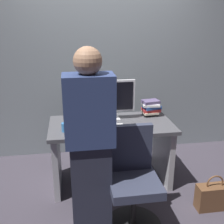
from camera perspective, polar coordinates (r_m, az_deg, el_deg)
name	(u,v)px	position (r m, az deg, el deg)	size (l,w,h in m)	color
ground_plane	(111,181)	(3.36, -0.13, -14.13)	(9.00, 9.00, 0.00)	#3D3842
wall_back	(101,45)	(3.71, -2.28, 13.79)	(6.40, 0.10, 3.00)	gray
desk	(111,143)	(3.11, -0.14, -6.36)	(1.35, 0.69, 0.73)	#4C4C51
office_chair	(133,183)	(2.55, 4.33, -14.57)	(0.52, 0.52, 0.94)	black
person_at_desk	(90,145)	(2.29, -4.57, -6.80)	(0.40, 0.24, 1.64)	#262838
monitor	(111,98)	(3.06, -0.23, 2.95)	(0.54, 0.14, 0.46)	silver
keyboard	(104,128)	(2.88, -1.74, -3.25)	(0.43, 0.13, 0.02)	white
mouse	(130,126)	(2.92, 3.82, -2.89)	(0.06, 0.10, 0.03)	white
cup_near_keyboard	(65,127)	(2.84, -9.70, -3.14)	(0.07, 0.07, 0.09)	#3372B2
book_stack	(151,108)	(3.27, 8.06, 0.87)	(0.23, 0.18, 0.18)	black
handbag	(213,196)	(3.06, 20.26, -16.13)	(0.34, 0.14, 0.38)	brown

